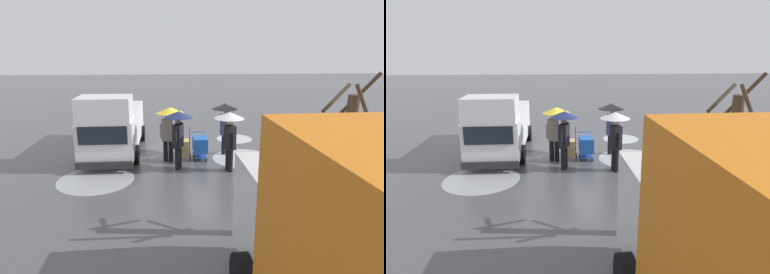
% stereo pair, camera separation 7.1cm
% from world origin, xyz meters
% --- Properties ---
extents(ground_plane, '(90.00, 90.00, 0.00)m').
position_xyz_m(ground_plane, '(0.00, 0.00, 0.00)').
color(ground_plane, '#4C4C51').
extents(slush_patch_near_cluster, '(2.52, 2.52, 0.01)m').
position_xyz_m(slush_patch_near_cluster, '(3.80, 2.65, 0.00)').
color(slush_patch_near_cluster, '#999BA0').
rests_on(slush_patch_near_cluster, ground).
extents(slush_patch_under_van, '(1.71, 1.71, 0.01)m').
position_xyz_m(slush_patch_under_van, '(-1.83, -2.07, 0.00)').
color(slush_patch_under_van, silver).
rests_on(slush_patch_under_van, ground).
extents(slush_patch_mid_street, '(1.26, 1.26, 0.01)m').
position_xyz_m(slush_patch_mid_street, '(4.44, -2.93, 0.00)').
color(slush_patch_mid_street, '#999BA0').
rests_on(slush_patch_mid_street, ground).
extents(slush_patch_far_side, '(2.49, 2.49, 0.01)m').
position_xyz_m(slush_patch_far_side, '(-1.62, 0.87, 0.00)').
color(slush_patch_far_side, '#ADAFB5').
rests_on(slush_patch_far_side, ground).
extents(cargo_van_parked_right, '(2.20, 5.34, 2.60)m').
position_xyz_m(cargo_van_parked_right, '(3.59, -0.24, 1.18)').
color(cargo_van_parked_right, white).
rests_on(cargo_van_parked_right, ground).
extents(shopping_cart_vendor, '(0.59, 0.84, 1.02)m').
position_xyz_m(shopping_cart_vendor, '(0.14, 0.80, 0.57)').
color(shopping_cart_vendor, '#1951B2').
rests_on(shopping_cart_vendor, ground).
extents(hand_dolly_boxes, '(0.58, 0.75, 1.32)m').
position_xyz_m(hand_dolly_boxes, '(0.80, 1.03, 0.51)').
color(hand_dolly_boxes, '#515156').
rests_on(hand_dolly_boxes, ground).
extents(pedestrian_pink_side, '(1.04, 1.04, 2.15)m').
position_xyz_m(pedestrian_pink_side, '(1.00, 1.78, 1.58)').
color(pedestrian_pink_side, black).
rests_on(pedestrian_pink_side, ground).
extents(pedestrian_black_side, '(1.04, 1.04, 2.15)m').
position_xyz_m(pedestrian_black_side, '(-0.76, 2.10, 1.58)').
color(pedestrian_black_side, black).
rests_on(pedestrian_black_side, ground).
extents(pedestrian_white_side, '(1.04, 1.04, 2.15)m').
position_xyz_m(pedestrian_white_side, '(1.33, 0.92, 1.58)').
color(pedestrian_white_side, black).
rests_on(pedestrian_white_side, ground).
extents(pedestrian_far_side, '(1.04, 1.04, 2.15)m').
position_xyz_m(pedestrian_far_side, '(-0.94, 0.25, 1.58)').
color(pedestrian_far_side, black).
rests_on(pedestrian_far_side, ground).
extents(bare_tree_near, '(1.14, 1.11, 3.75)m').
position_xyz_m(bare_tree_near, '(-2.51, 6.44, 1.83)').
color(bare_tree_near, '#423323').
rests_on(bare_tree_near, ground).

